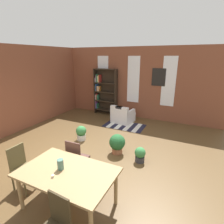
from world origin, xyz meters
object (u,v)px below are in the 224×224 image
bookshelf_tall (104,91)px  armchair_white (123,116)px  vase_on_table (60,164)px  potted_plant_corner (117,143)px  dining_chair_head_left (22,166)px  dining_table (68,175)px  potted_plant_by_shelf (81,133)px  dining_chair_far_left (76,158)px  potted_plant_window (140,154)px

bookshelf_tall → armchair_white: bookshelf_tall is taller
bookshelf_tall → armchair_white: (1.26, -0.72, -0.84)m
vase_on_table → potted_plant_corner: bearing=85.9°
dining_chair_head_left → bookshelf_tall: bearing=99.3°
vase_on_table → armchair_white: (-0.69, 4.59, -0.59)m
dining_table → vase_on_table: bearing=-180.0°
vase_on_table → potted_plant_by_shelf: vase_on_table is taller
dining_table → potted_plant_by_shelf: dining_table is taller
vase_on_table → dining_chair_far_left: bearing=107.6°
vase_on_table → armchair_white: 4.68m
armchair_white → potted_plant_corner: 2.59m
dining_chair_far_left → dining_table: bearing=-63.3°
bookshelf_tall → potted_plant_corner: size_ratio=3.72×
dining_chair_head_left → bookshelf_tall: (-0.87, 5.31, 0.61)m
dining_chair_far_left → potted_plant_corner: 1.45m
potted_plant_by_shelf → potted_plant_window: potted_plant_by_shelf is taller
potted_plant_by_shelf → bookshelf_tall: bearing=102.9°
potted_plant_by_shelf → potted_plant_window: 2.21m
potted_plant_by_shelf → dining_chair_head_left: bearing=-85.1°
dining_chair_head_left → potted_plant_window: 2.82m
vase_on_table → dining_chair_far_left: vase_on_table is taller
dining_table → armchair_white: (-0.83, 4.59, -0.41)m
dining_chair_head_left → potted_plant_corner: (1.24, 2.15, -0.20)m
dining_chair_far_left → armchair_white: 3.86m
dining_table → bookshelf_tall: (-2.10, 5.31, 0.43)m
potted_plant_corner → potted_plant_window: size_ratio=1.39×
dining_table → potted_plant_corner: dining_table is taller
potted_plant_by_shelf → potted_plant_corner: potted_plant_corner is taller
dining_chair_far_left → armchair_white: (-0.45, 3.83, -0.23)m
potted_plant_window → bookshelf_tall: bearing=130.7°
potted_plant_by_shelf → potted_plant_corner: bearing=-10.4°
dining_table → armchair_white: bearing=100.3°
dining_chair_far_left → dining_chair_head_left: same height
vase_on_table → potted_plant_by_shelf: (-1.29, 2.41, -0.61)m
armchair_white → potted_plant_by_shelf: (-0.60, -2.18, -0.02)m
dining_table → vase_on_table: (-0.14, -0.00, 0.18)m
dining_chair_far_left → dining_chair_head_left: 1.14m
vase_on_table → dining_chair_head_left: size_ratio=0.20×
vase_on_table → dining_chair_far_left: 0.87m
bookshelf_tall → potted_plant_corner: (2.11, -3.16, -0.81)m
dining_chair_head_left → potted_plant_window: dining_chair_head_left is taller
vase_on_table → potted_plant_corner: vase_on_table is taller
dining_chair_far_left → potted_plant_window: (1.12, 1.24, -0.30)m
vase_on_table → potted_plant_by_shelf: bearing=118.2°
vase_on_table → dining_chair_head_left: vase_on_table is taller
vase_on_table → armchair_white: size_ratio=0.22×
dining_table → dining_chair_head_left: bearing=-180.0°
armchair_white → bookshelf_tall: bearing=150.4°
dining_table → potted_plant_window: size_ratio=4.09×
armchair_white → potted_plant_corner: bearing=-70.9°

